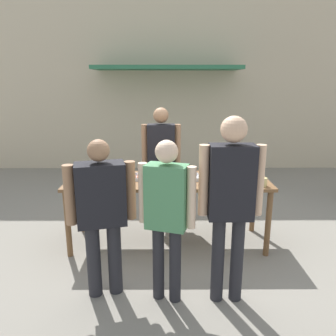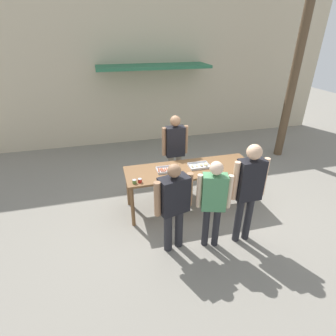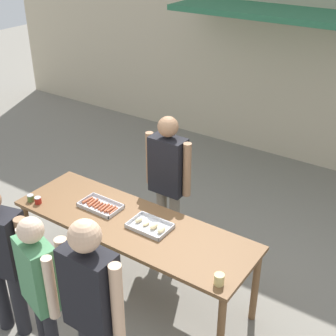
{
  "view_description": "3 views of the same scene",
  "coord_description": "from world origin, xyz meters",
  "px_view_note": "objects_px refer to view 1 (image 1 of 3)",
  "views": [
    {
      "loc": [
        -0.02,
        -4.03,
        2.1
      ],
      "look_at": [
        0.0,
        0.0,
        1.04
      ],
      "focal_mm": 35.0,
      "sensor_mm": 36.0,
      "label": 1
    },
    {
      "loc": [
        -1.57,
        -4.33,
        3.31
      ],
      "look_at": [
        -0.45,
        0.03,
        0.94
      ],
      "focal_mm": 28.0,
      "sensor_mm": 36.0,
      "label": 2
    },
    {
      "loc": [
        2.46,
        -2.98,
        3.6
      ],
      "look_at": [
        -0.1,
        0.78,
        1.13
      ],
      "focal_mm": 50.0,
      "sensor_mm": 36.0,
      "label": 3
    }
  ],
  "objects_px": {
    "food_tray_sausages": "(133,177)",
    "person_customer_holding_hotdog": "(101,207)",
    "condiment_jar_mustard": "(72,184)",
    "beer_cup": "(263,182)",
    "person_customer_with_cup": "(231,195)",
    "condiment_jar_ketchup": "(80,183)",
    "food_tray_buns": "(184,177)",
    "person_customer_waiting_in_line": "(167,208)",
    "person_server_behind_table": "(161,154)"
  },
  "relations": [
    {
      "from": "food_tray_sausages",
      "to": "person_customer_holding_hotdog",
      "type": "bearing_deg",
      "value": -99.98
    },
    {
      "from": "condiment_jar_mustard",
      "to": "beer_cup",
      "type": "bearing_deg",
      "value": 0.19
    },
    {
      "from": "person_customer_with_cup",
      "to": "condiment_jar_ketchup",
      "type": "bearing_deg",
      "value": -29.51
    },
    {
      "from": "food_tray_buns",
      "to": "condiment_jar_ketchup",
      "type": "distance_m",
      "value": 1.3
    },
    {
      "from": "person_customer_with_cup",
      "to": "person_customer_waiting_in_line",
      "type": "bearing_deg",
      "value": -1.11
    },
    {
      "from": "condiment_jar_ketchup",
      "to": "beer_cup",
      "type": "bearing_deg",
      "value": -0.12
    },
    {
      "from": "food_tray_sausages",
      "to": "condiment_jar_ketchup",
      "type": "xyz_separation_m",
      "value": [
        -0.6,
        -0.32,
        0.02
      ]
    },
    {
      "from": "person_server_behind_table",
      "to": "person_customer_with_cup",
      "type": "xyz_separation_m",
      "value": [
        0.67,
        -1.97,
        0.05
      ]
    },
    {
      "from": "food_tray_buns",
      "to": "person_customer_holding_hotdog",
      "type": "bearing_deg",
      "value": -127.23
    },
    {
      "from": "beer_cup",
      "to": "person_server_behind_table",
      "type": "height_order",
      "value": "person_server_behind_table"
    },
    {
      "from": "food_tray_buns",
      "to": "person_customer_with_cup",
      "type": "height_order",
      "value": "person_customer_with_cup"
    },
    {
      "from": "food_tray_buns",
      "to": "condiment_jar_mustard",
      "type": "bearing_deg",
      "value": -166.36
    },
    {
      "from": "condiment_jar_ketchup",
      "to": "person_server_behind_table",
      "type": "bearing_deg",
      "value": 48.1
    },
    {
      "from": "beer_cup",
      "to": "food_tray_buns",
      "type": "bearing_deg",
      "value": 160.97
    },
    {
      "from": "condiment_jar_ketchup",
      "to": "condiment_jar_mustard",
      "type": "bearing_deg",
      "value": -173.17
    },
    {
      "from": "food_tray_sausages",
      "to": "beer_cup",
      "type": "relative_size",
      "value": 4.32
    },
    {
      "from": "food_tray_buns",
      "to": "person_server_behind_table",
      "type": "bearing_deg",
      "value": 112.47
    },
    {
      "from": "condiment_jar_ketchup",
      "to": "person_customer_with_cup",
      "type": "relative_size",
      "value": 0.04
    },
    {
      "from": "condiment_jar_ketchup",
      "to": "beer_cup",
      "type": "height_order",
      "value": "beer_cup"
    },
    {
      "from": "condiment_jar_mustard",
      "to": "person_customer_holding_hotdog",
      "type": "bearing_deg",
      "value": -57.43
    },
    {
      "from": "condiment_jar_ketchup",
      "to": "person_customer_holding_hotdog",
      "type": "relative_size",
      "value": 0.05
    },
    {
      "from": "condiment_jar_ketchup",
      "to": "food_tray_sausages",
      "type": "bearing_deg",
      "value": 27.64
    },
    {
      "from": "food_tray_buns",
      "to": "beer_cup",
      "type": "height_order",
      "value": "beer_cup"
    },
    {
      "from": "food_tray_sausages",
      "to": "person_customer_with_cup",
      "type": "xyz_separation_m",
      "value": [
        1.02,
        -1.23,
        0.19
      ]
    },
    {
      "from": "condiment_jar_ketchup",
      "to": "person_customer_holding_hotdog",
      "type": "height_order",
      "value": "person_customer_holding_hotdog"
    },
    {
      "from": "food_tray_buns",
      "to": "beer_cup",
      "type": "xyz_separation_m",
      "value": [
        0.93,
        -0.32,
        0.03
      ]
    },
    {
      "from": "food_tray_sausages",
      "to": "condiment_jar_mustard",
      "type": "xyz_separation_m",
      "value": [
        -0.7,
        -0.33,
        0.02
      ]
    },
    {
      "from": "condiment_jar_ketchup",
      "to": "beer_cup",
      "type": "relative_size",
      "value": 0.73
    },
    {
      "from": "beer_cup",
      "to": "person_customer_with_cup",
      "type": "height_order",
      "value": "person_customer_with_cup"
    },
    {
      "from": "beer_cup",
      "to": "person_customer_waiting_in_line",
      "type": "height_order",
      "value": "person_customer_waiting_in_line"
    },
    {
      "from": "person_server_behind_table",
      "to": "person_customer_with_cup",
      "type": "distance_m",
      "value": 2.08
    },
    {
      "from": "person_customer_with_cup",
      "to": "beer_cup",
      "type": "bearing_deg",
      "value": -122.62
    },
    {
      "from": "beer_cup",
      "to": "person_customer_with_cup",
      "type": "xyz_separation_m",
      "value": [
        -0.57,
        -0.91,
        0.16
      ]
    },
    {
      "from": "food_tray_sausages",
      "to": "person_customer_waiting_in_line",
      "type": "bearing_deg",
      "value": -70.61
    },
    {
      "from": "food_tray_sausages",
      "to": "condiment_jar_ketchup",
      "type": "distance_m",
      "value": 0.68
    },
    {
      "from": "condiment_jar_mustard",
      "to": "beer_cup",
      "type": "relative_size",
      "value": 0.73
    },
    {
      "from": "person_customer_holding_hotdog",
      "to": "food_tray_sausages",
      "type": "bearing_deg",
      "value": -113.76
    },
    {
      "from": "condiment_jar_ketchup",
      "to": "person_server_behind_table",
      "type": "xyz_separation_m",
      "value": [
        0.95,
        1.06,
        0.12
      ]
    },
    {
      "from": "condiment_jar_mustard",
      "to": "person_customer_waiting_in_line",
      "type": "xyz_separation_m",
      "value": [
        1.13,
        -0.89,
        0.04
      ]
    },
    {
      "from": "condiment_jar_mustard",
      "to": "person_customer_holding_hotdog",
      "type": "height_order",
      "value": "person_customer_holding_hotdog"
    },
    {
      "from": "food_tray_buns",
      "to": "person_server_behind_table",
      "type": "relative_size",
      "value": 0.24
    },
    {
      "from": "beer_cup",
      "to": "person_customer_waiting_in_line",
      "type": "bearing_deg",
      "value": -142.39
    },
    {
      "from": "food_tray_buns",
      "to": "person_customer_waiting_in_line",
      "type": "height_order",
      "value": "person_customer_waiting_in_line"
    },
    {
      "from": "beer_cup",
      "to": "person_server_behind_table",
      "type": "relative_size",
      "value": 0.06
    },
    {
      "from": "food_tray_buns",
      "to": "person_server_behind_table",
      "type": "distance_m",
      "value": 0.82
    },
    {
      "from": "food_tray_sausages",
      "to": "person_customer_with_cup",
      "type": "relative_size",
      "value": 0.24
    },
    {
      "from": "beer_cup",
      "to": "person_customer_waiting_in_line",
      "type": "xyz_separation_m",
      "value": [
        -1.16,
        -0.9,
        0.02
      ]
    },
    {
      "from": "condiment_jar_ketchup",
      "to": "person_customer_with_cup",
      "type": "distance_m",
      "value": 1.87
    },
    {
      "from": "food_tray_sausages",
      "to": "beer_cup",
      "type": "xyz_separation_m",
      "value": [
        1.59,
        -0.32,
        0.04
      ]
    },
    {
      "from": "food_tray_sausages",
      "to": "person_server_behind_table",
      "type": "xyz_separation_m",
      "value": [
        0.35,
        0.75,
        0.14
      ]
    }
  ]
}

